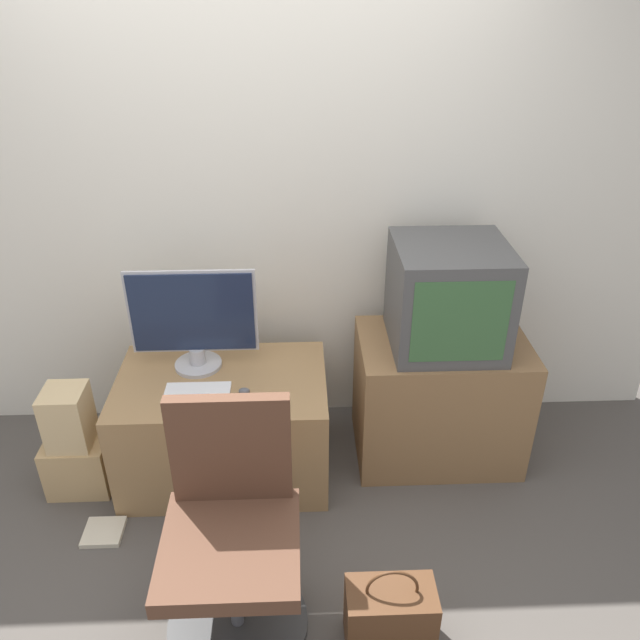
# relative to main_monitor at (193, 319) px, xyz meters

# --- Properties ---
(ground_plane) EXTENTS (12.00, 12.00, 0.00)m
(ground_plane) POSITION_rel_main_monitor_xyz_m (0.31, -0.94, -0.82)
(ground_plane) COLOR #4C4742
(wall_back) EXTENTS (4.40, 0.05, 2.60)m
(wall_back) POSITION_rel_main_monitor_xyz_m (0.31, 0.39, 0.48)
(wall_back) COLOR silver
(wall_back) RESTS_ON ground_plane
(desk) EXTENTS (1.00, 0.65, 0.55)m
(desk) POSITION_rel_main_monitor_xyz_m (0.12, -0.12, -0.54)
(desk) COLOR #937047
(desk) RESTS_ON ground_plane
(side_stand) EXTENTS (0.83, 0.55, 0.67)m
(side_stand) POSITION_rel_main_monitor_xyz_m (1.21, -0.01, -0.48)
(side_stand) COLOR olive
(side_stand) RESTS_ON ground_plane
(main_monitor) EXTENTS (0.60, 0.23, 0.51)m
(main_monitor) POSITION_rel_main_monitor_xyz_m (0.00, 0.00, 0.00)
(main_monitor) COLOR #B2B2B7
(main_monitor) RESTS_ON desk
(keyboard) EXTENTS (0.30, 0.11, 0.01)m
(keyboard) POSITION_rel_main_monitor_xyz_m (0.02, -0.21, -0.26)
(keyboard) COLOR white
(keyboard) RESTS_ON desk
(mouse) EXTENTS (0.05, 0.04, 0.03)m
(mouse) POSITION_rel_main_monitor_xyz_m (0.24, -0.24, -0.25)
(mouse) COLOR #4C4C51
(mouse) RESTS_ON desk
(crt_tv) EXTENTS (0.52, 0.50, 0.51)m
(crt_tv) POSITION_rel_main_monitor_xyz_m (1.20, -0.02, 0.11)
(crt_tv) COLOR #474747
(crt_tv) RESTS_ON side_stand
(office_chair) EXTENTS (0.55, 0.55, 0.95)m
(office_chair) POSITION_rel_main_monitor_xyz_m (0.24, -0.96, -0.41)
(office_chair) COLOR #333333
(office_chair) RESTS_ON ground_plane
(cardboard_box_lower) EXTENTS (0.30, 0.22, 0.28)m
(cardboard_box_lower) POSITION_rel_main_monitor_xyz_m (-0.59, -0.22, -0.68)
(cardboard_box_lower) COLOR tan
(cardboard_box_lower) RESTS_ON ground_plane
(cardboard_box_upper) EXTENTS (0.19, 0.20, 0.30)m
(cardboard_box_upper) POSITION_rel_main_monitor_xyz_m (-0.59, -0.22, -0.39)
(cardboard_box_upper) COLOR #D1B27F
(cardboard_box_upper) RESTS_ON cardboard_box_lower
(handbag) EXTENTS (0.33, 0.18, 0.39)m
(handbag) POSITION_rel_main_monitor_xyz_m (0.82, -1.10, -0.67)
(handbag) COLOR #4C2D19
(handbag) RESTS_ON ground_plane
(book) EXTENTS (0.18, 0.17, 0.02)m
(book) POSITION_rel_main_monitor_xyz_m (-0.41, -0.54, -0.81)
(book) COLOR beige
(book) RESTS_ON ground_plane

